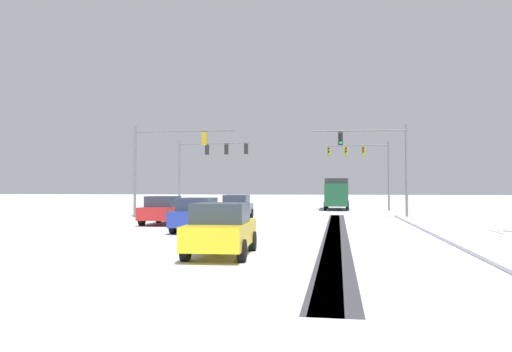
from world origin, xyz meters
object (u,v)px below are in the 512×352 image
object	(u,v)px
traffic_signal_near_right	(380,154)
traffic_signal_far_right	(363,159)
car_grey_lead	(237,207)
traffic_signal_far_left	(207,158)
car_yellow_cab_fourth	(221,229)
car_blue_third	(198,215)
box_truck_delivery	(337,193)
traffic_signal_near_left	(163,154)
car_red_second	(164,210)

from	to	relation	value
traffic_signal_near_right	traffic_signal_far_right	distance (m)	12.07
traffic_signal_far_right	car_grey_lead	distance (m)	17.53
traffic_signal_near_right	car_grey_lead	world-z (taller)	traffic_signal_near_right
traffic_signal_far_left	traffic_signal_near_right	bearing A→B (deg)	-28.67
traffic_signal_near_right	car_yellow_cab_fourth	size ratio (longest dim) A/B	1.55
traffic_signal_near_right	car_grey_lead	size ratio (longest dim) A/B	1.57
car_blue_third	car_yellow_cab_fourth	size ratio (longest dim) A/B	0.98
box_truck_delivery	traffic_signal_near_left	bearing A→B (deg)	-128.18
traffic_signal_far_right	car_grey_lead	xyz separation A→B (m)	(-9.11, -14.44, -3.97)
traffic_signal_far_left	car_grey_lead	size ratio (longest dim) A/B	1.61
car_red_second	traffic_signal_far_left	bearing A→B (deg)	96.20
traffic_signal_far_right	box_truck_delivery	bearing A→B (deg)	148.73
car_blue_third	box_truck_delivery	bearing A→B (deg)	75.95
traffic_signal_far_right	car_blue_third	bearing A→B (deg)	-110.14
traffic_signal_near_left	traffic_signal_far_right	bearing A→B (deg)	43.62
car_blue_third	box_truck_delivery	size ratio (longest dim) A/B	0.55
car_blue_third	car_yellow_cab_fourth	bearing A→B (deg)	-68.93
traffic_signal_far_left	car_blue_third	xyz separation A→B (m)	(5.01, -20.29, -4.00)
traffic_signal_near_right	car_grey_lead	distance (m)	10.58
traffic_signal_near_right	box_truck_delivery	world-z (taller)	traffic_signal_near_right
car_grey_lead	box_truck_delivery	size ratio (longest dim) A/B	0.56
traffic_signal_near_left	traffic_signal_near_right	world-z (taller)	same
car_red_second	car_grey_lead	bearing A→B (deg)	61.20
car_grey_lead	car_blue_third	world-z (taller)	same
car_grey_lead	car_yellow_cab_fourth	bearing A→B (deg)	-79.80
traffic_signal_near_right	traffic_signal_far_right	xyz separation A→B (m)	(-0.53, 12.06, 0.33)
traffic_signal_near_left	car_blue_third	xyz separation A→B (m)	(5.61, -10.54, -3.69)
traffic_signal_far_left	car_red_second	size ratio (longest dim) A/B	1.63
traffic_signal_far_left	traffic_signal_far_right	bearing A→B (deg)	16.47
car_red_second	car_yellow_cab_fourth	bearing A→B (deg)	-62.70
traffic_signal_near_right	car_blue_third	xyz separation A→B (m)	(-9.49, -12.36, -3.64)
car_blue_third	car_red_second	bearing A→B (deg)	127.18
traffic_signal_near_left	traffic_signal_near_right	size ratio (longest dim) A/B	1.12
traffic_signal_far_left	car_yellow_cab_fourth	world-z (taller)	traffic_signal_far_left
traffic_signal_far_left	car_grey_lead	xyz separation A→B (m)	(4.85, -10.31, -4.00)
traffic_signal_near_right	traffic_signal_far_right	world-z (taller)	same
car_yellow_cab_fourth	box_truck_delivery	xyz separation A→B (m)	(3.41, 33.91, 0.82)
car_grey_lead	car_blue_third	xyz separation A→B (m)	(0.16, -9.98, 0.00)
traffic_signal_near_left	car_grey_lead	xyz separation A→B (m)	(5.45, -0.56, -3.69)
traffic_signal_far_right	car_blue_third	size ratio (longest dim) A/B	1.58
traffic_signal_near_right	car_blue_third	size ratio (longest dim) A/B	1.58
traffic_signal_far_right	car_yellow_cab_fourth	bearing A→B (deg)	-100.28
car_blue_third	traffic_signal_near_left	bearing A→B (deg)	117.99
car_red_second	car_yellow_cab_fourth	xyz separation A→B (m)	(6.35, -12.30, 0.00)
traffic_signal_near_left	box_truck_delivery	world-z (taller)	traffic_signal_near_left
traffic_signal_far_left	car_yellow_cab_fourth	xyz separation A→B (m)	(8.09, -28.28, -4.00)
traffic_signal_near_right	car_red_second	size ratio (longest dim) A/B	1.59
car_red_second	car_blue_third	distance (m)	5.42
traffic_signal_far_left	traffic_signal_near_right	xyz separation A→B (m)	(14.50, -7.93, -0.36)
car_red_second	box_truck_delivery	bearing A→B (deg)	65.69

